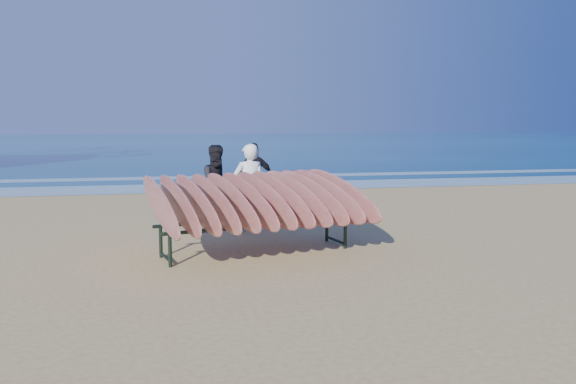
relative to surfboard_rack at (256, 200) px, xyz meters
name	(u,v)px	position (x,y,z in m)	size (l,w,h in m)	color
ground	(298,258)	(0.59, -0.50, -0.88)	(120.00, 120.00, 0.00)	tan
ocean	(191,142)	(0.59, 54.50, -0.87)	(160.00, 160.00, 0.00)	navy
foam_near	(233,187)	(0.59, 9.50, -0.87)	(160.00, 160.00, 0.00)	white
foam_far	(223,177)	(0.59, 13.00, -0.87)	(160.00, 160.00, 0.00)	white
surfboard_rack	(256,200)	(0.00, 0.00, 0.00)	(3.70, 3.35, 1.40)	black
person_white	(249,188)	(0.14, 1.88, -0.02)	(0.62, 0.41, 1.71)	white
person_dark_a	(218,185)	(-0.40, 2.70, -0.05)	(0.81, 0.63, 1.66)	black
person_dark_b	(255,178)	(0.56, 4.09, -0.05)	(0.97, 0.40, 1.65)	black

